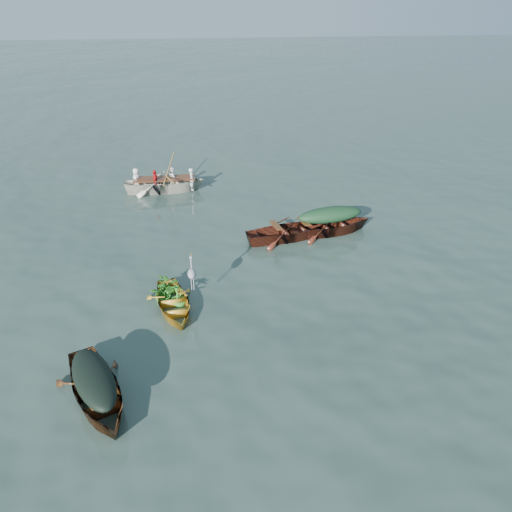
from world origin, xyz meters
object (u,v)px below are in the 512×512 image
Objects in this scene: open_wooden_boat at (289,239)px; rowed_boat at (165,192)px; green_tarp_boat at (329,233)px; yellow_dinghy at (174,310)px; dark_covered_boat at (98,401)px; heron at (192,278)px.

rowed_boat is (-4.32, 4.69, 0.00)m from open_wooden_boat.
green_tarp_boat is at bearing -129.52° from rowed_boat.
green_tarp_boat is at bearing 25.29° from yellow_dinghy.
dark_covered_boat is 11.51m from rowed_boat.
open_wooden_boat is 4.44× the size of heron.
rowed_boat is at bearing 62.18° from dark_covered_boat.
heron is at bearing 119.56° from green_tarp_boat.
green_tarp_boat is 5.98m from heron.
heron is (1.16, -8.23, 0.83)m from rowed_boat.
rowed_boat reaches higher than green_tarp_boat.
heron reaches higher than rowed_boat.
heron is at bearing -173.65° from rowed_boat.
yellow_dinghy is at bearing -174.81° from heron.
yellow_dinghy is 1.00m from heron.
green_tarp_boat is (6.50, 7.05, 0.00)m from dark_covered_boat.
dark_covered_boat is (-1.42, -3.09, 0.00)m from yellow_dinghy.
yellow_dinghy is at bearing -177.36° from rowed_boat.
dark_covered_boat is 0.89× the size of green_tarp_boat.
dark_covered_boat is at bearing -127.39° from yellow_dinghy.
heron reaches higher than open_wooden_boat.
heron reaches higher than yellow_dinghy.
green_tarp_boat is at bearing 27.13° from heron.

